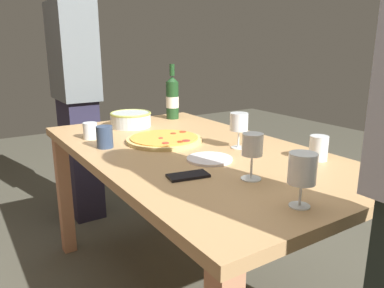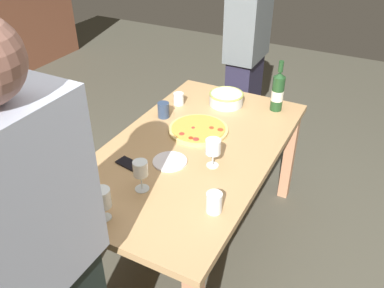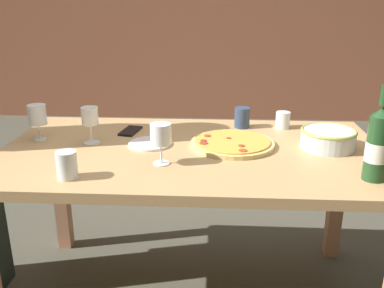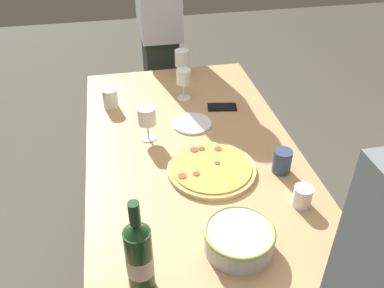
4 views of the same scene
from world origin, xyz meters
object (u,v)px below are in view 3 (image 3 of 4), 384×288
(serving_bowl, at_px, (328,138))
(wine_glass_far_left, at_px, (37,115))
(side_plate, at_px, (150,144))
(dining_table, at_px, (192,169))
(pizza, at_px, (232,143))
(wine_glass_by_bottle, at_px, (161,136))
(cell_phone, at_px, (130,131))
(cup_amber, at_px, (67,165))
(cup_ceramic, at_px, (242,118))
(wine_bottle, at_px, (378,144))
(cup_spare, at_px, (283,120))
(wine_glass_near_pizza, at_px, (90,118))

(serving_bowl, bearing_deg, wine_glass_far_left, 178.16)
(serving_bowl, distance_m, side_plate, 0.75)
(dining_table, height_order, pizza, pizza)
(wine_glass_by_bottle, height_order, cell_phone, wine_glass_by_bottle)
(serving_bowl, height_order, side_plate, serving_bowl)
(wine_glass_far_left, bearing_deg, cup_amber, -56.97)
(wine_glass_by_bottle, bearing_deg, cup_ceramic, 56.27)
(wine_bottle, relative_size, side_plate, 1.81)
(cup_ceramic, bearing_deg, cell_phone, -168.78)
(dining_table, height_order, cup_amber, cup_amber)
(wine_bottle, xyz_separation_m, cell_phone, (-0.95, 0.49, -0.13))
(serving_bowl, distance_m, wine_glass_by_bottle, 0.71)
(wine_bottle, relative_size, cell_phone, 2.32)
(serving_bowl, height_order, cup_amber, cup_amber)
(cup_spare, bearing_deg, side_plate, -154.92)
(serving_bowl, distance_m, cup_ceramic, 0.44)
(serving_bowl, distance_m, cup_spare, 0.32)
(wine_glass_by_bottle, bearing_deg, cup_amber, -153.92)
(wine_glass_near_pizza, height_order, cell_phone, wine_glass_near_pizza)
(wine_bottle, bearing_deg, serving_bowl, 104.32)
(serving_bowl, height_order, wine_glass_near_pizza, wine_glass_near_pizza)
(wine_bottle, bearing_deg, cup_spare, 110.86)
(side_plate, bearing_deg, wine_glass_near_pizza, 178.29)
(wine_glass_far_left, height_order, cup_amber, wine_glass_far_left)
(wine_glass_near_pizza, distance_m, cup_ceramic, 0.72)
(cup_amber, bearing_deg, wine_glass_by_bottle, 26.08)
(pizza, xyz_separation_m, serving_bowl, (0.40, -0.01, 0.03))
(dining_table, xyz_separation_m, cup_spare, (0.42, 0.32, 0.13))
(cup_amber, xyz_separation_m, side_plate, (0.23, 0.37, -0.04))
(serving_bowl, height_order, cup_spare, serving_bowl)
(wine_glass_near_pizza, distance_m, wine_glass_far_left, 0.25)
(cup_ceramic, bearing_deg, wine_glass_near_pizza, -157.51)
(wine_glass_near_pizza, bearing_deg, side_plate, -1.71)
(cell_phone, bearing_deg, cup_spare, 18.49)
(dining_table, distance_m, side_plate, 0.21)
(cell_phone, bearing_deg, dining_table, -25.04)
(pizza, bearing_deg, dining_table, -164.88)
(wine_glass_near_pizza, xyz_separation_m, cell_phone, (0.14, 0.17, -0.11))
(pizza, distance_m, serving_bowl, 0.40)
(wine_bottle, height_order, wine_glass_far_left, wine_bottle)
(wine_glass_by_bottle, xyz_separation_m, cell_phone, (-0.20, 0.39, -0.11))
(wine_glass_by_bottle, xyz_separation_m, cup_spare, (0.53, 0.50, -0.07))
(wine_bottle, relative_size, wine_glass_far_left, 2.10)
(serving_bowl, height_order, wine_bottle, wine_bottle)
(dining_table, bearing_deg, wine_glass_by_bottle, -121.04)
(wine_bottle, height_order, wine_glass_by_bottle, wine_bottle)
(pizza, bearing_deg, cup_amber, -147.44)
(wine_glass_near_pizza, xyz_separation_m, cup_spare, (0.86, 0.28, -0.07))
(wine_glass_by_bottle, distance_m, side_plate, 0.25)
(cup_amber, xyz_separation_m, cup_spare, (0.84, 0.65, -0.01))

